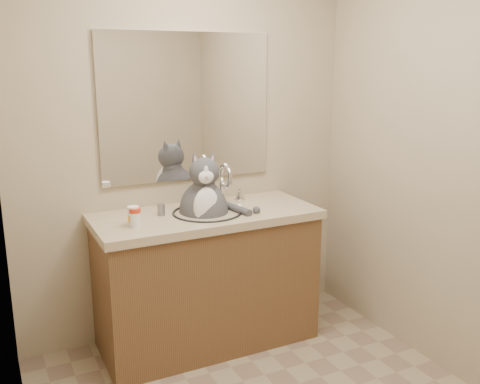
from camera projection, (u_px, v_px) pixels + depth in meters
name	position (u px, v px, depth m)	size (l,w,h in m)	color
room	(293.00, 189.00, 2.27)	(2.22, 2.52, 2.42)	gray
vanity	(207.00, 275.00, 3.29)	(1.34, 0.59, 1.12)	brown
mirror	(187.00, 107.00, 3.28)	(1.10, 0.02, 0.90)	white
shower_curtain	(31.00, 258.00, 1.94)	(0.02, 1.30, 1.93)	beige
cat	(204.00, 208.00, 3.18)	(0.40, 0.41, 0.58)	#424246
pill_bottle_redcap	(135.00, 218.00, 2.89)	(0.08, 0.08, 0.11)	white
pill_bottle_orange	(134.00, 217.00, 2.91)	(0.07, 0.07, 0.11)	white
grey_canister	(161.00, 210.00, 3.12)	(0.05, 0.05, 0.07)	slate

